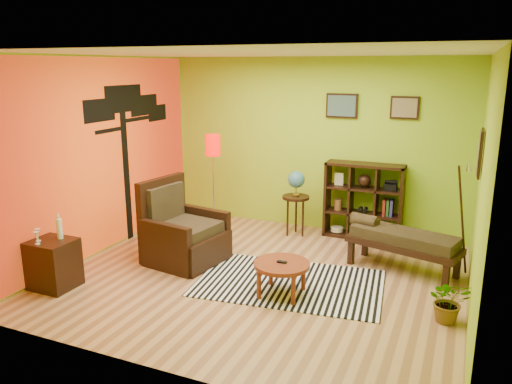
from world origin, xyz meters
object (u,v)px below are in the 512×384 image
at_px(coffee_table, 282,267).
at_px(cube_shelf, 364,201).
at_px(globe_table, 296,187).
at_px(potted_plant, 449,305).
at_px(armchair, 182,237).
at_px(bench, 401,239).
at_px(side_cabinet, 54,263).
at_px(floor_lamp, 213,154).

bearing_deg(coffee_table, cube_shelf, 79.03).
distance_m(globe_table, potted_plant, 3.22).
height_order(armchair, bench, armchair).
bearing_deg(globe_table, side_cabinet, -124.44).
xyz_separation_m(armchair, floor_lamp, (-0.15, 1.23, 0.96)).
relative_size(floor_lamp, globe_table, 1.53).
height_order(bench, potted_plant, bench).
xyz_separation_m(cube_shelf, potted_plant, (1.39, -2.32, -0.41)).
height_order(armchair, potted_plant, armchair).
bearing_deg(armchair, floor_lamp, 96.88).
relative_size(globe_table, bench, 0.68).
bearing_deg(floor_lamp, potted_plant, -23.73).
bearing_deg(globe_table, cube_shelf, 15.23).
xyz_separation_m(side_cabinet, bench, (3.82, 2.22, 0.12)).
bearing_deg(side_cabinet, floor_lamp, 72.29).
bearing_deg(coffee_table, potted_plant, 3.12).
height_order(coffee_table, side_cabinet, side_cabinet).
relative_size(armchair, side_cabinet, 1.24).
bearing_deg(coffee_table, floor_lamp, 136.60).
distance_m(side_cabinet, potted_plant, 4.61).
distance_m(armchair, globe_table, 2.04).
bearing_deg(armchair, coffee_table, -16.11).
height_order(coffee_table, cube_shelf, cube_shelf).
distance_m(coffee_table, armchair, 1.73).
height_order(floor_lamp, bench, floor_lamp).
bearing_deg(bench, floor_lamp, 172.53).
bearing_deg(bench, cube_shelf, 122.90).
height_order(armchair, floor_lamp, floor_lamp).
bearing_deg(coffee_table, bench, 48.23).
xyz_separation_m(side_cabinet, cube_shelf, (3.11, 3.32, 0.29)).
relative_size(globe_table, cube_shelf, 0.88).
relative_size(armchair, bench, 0.74).
bearing_deg(globe_table, potted_plant, -40.11).
bearing_deg(armchair, globe_table, 56.44).
relative_size(coffee_table, cube_shelf, 0.55).
xyz_separation_m(bench, potted_plant, (0.68, -1.22, -0.25)).
distance_m(globe_table, bench, 1.96).
distance_m(armchair, floor_lamp, 1.57).
xyz_separation_m(armchair, globe_table, (1.10, 1.66, 0.45)).
height_order(coffee_table, potted_plant, coffee_table).
relative_size(coffee_table, armchair, 0.58).
xyz_separation_m(armchair, side_cabinet, (-0.98, -1.38, -0.04)).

